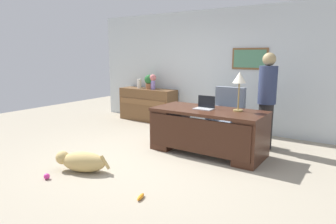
{
  "coord_description": "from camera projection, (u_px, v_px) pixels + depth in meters",
  "views": [
    {
      "loc": [
        2.82,
        -3.77,
        1.71
      ],
      "look_at": [
        0.07,
        0.3,
        0.75
      ],
      "focal_mm": 31.85,
      "sensor_mm": 36.0,
      "label": 1
    }
  ],
  "objects": [
    {
      "name": "ground_plane",
      "position": [
        154.0,
        159.0,
        4.94
      ],
      "size": [
        12.0,
        12.0,
        0.0
      ],
      "primitive_type": "plane",
      "color": "#9E937F"
    },
    {
      "name": "back_wall",
      "position": [
        222.0,
        70.0,
        6.8
      ],
      "size": [
        7.0,
        0.16,
        2.7
      ],
      "color": "silver",
      "rests_on": "ground_plane"
    },
    {
      "name": "desk",
      "position": [
        207.0,
        130.0,
        5.16
      ],
      "size": [
        1.92,
        0.89,
        0.77
      ],
      "color": "#422316",
      "rests_on": "ground_plane"
    },
    {
      "name": "credenza",
      "position": [
        148.0,
        105.0,
        7.72
      ],
      "size": [
        1.54,
        0.5,
        0.83
      ],
      "color": "brown",
      "rests_on": "ground_plane"
    },
    {
      "name": "armchair",
      "position": [
        226.0,
        117.0,
        5.88
      ],
      "size": [
        0.6,
        0.59,
        1.06
      ],
      "color": "slate",
      "rests_on": "ground_plane"
    },
    {
      "name": "person_standing",
      "position": [
        267.0,
        100.0,
        5.33
      ],
      "size": [
        0.32,
        0.32,
        1.73
      ],
      "color": "#262323",
      "rests_on": "ground_plane"
    },
    {
      "name": "dog_lying",
      "position": [
        81.0,
        161.0,
        4.39
      ],
      "size": [
        0.81,
        0.53,
        0.3
      ],
      "color": "tan",
      "rests_on": "ground_plane"
    },
    {
      "name": "laptop",
      "position": [
        205.0,
        106.0,
        5.17
      ],
      "size": [
        0.32,
        0.22,
        0.22
      ],
      "color": "#B2B5BA",
      "rests_on": "desk"
    },
    {
      "name": "desk_lamp",
      "position": [
        239.0,
        80.0,
        4.88
      ],
      "size": [
        0.22,
        0.22,
        0.65
      ],
      "color": "#9E8447",
      "rests_on": "desk"
    },
    {
      "name": "vase_with_flowers",
      "position": [
        153.0,
        80.0,
        7.51
      ],
      "size": [
        0.17,
        0.17,
        0.37
      ],
      "color": "#9583D6",
      "rests_on": "credenza"
    },
    {
      "name": "vase_empty",
      "position": [
        139.0,
        84.0,
        7.77
      ],
      "size": [
        0.11,
        0.11,
        0.24
      ],
      "primitive_type": "cylinder",
      "color": "silver",
      "rests_on": "credenza"
    },
    {
      "name": "potted_plant",
      "position": [
        149.0,
        81.0,
        7.58
      ],
      "size": [
        0.24,
        0.24,
        0.36
      ],
      "color": "brown",
      "rests_on": "credenza"
    },
    {
      "name": "dog_toy_ball",
      "position": [
        47.0,
        176.0,
        4.13
      ],
      "size": [
        0.08,
        0.08,
        0.08
      ],
      "primitive_type": "sphere",
      "color": "#D8338C",
      "rests_on": "ground_plane"
    },
    {
      "name": "dog_toy_bone",
      "position": [
        141.0,
        197.0,
        3.57
      ],
      "size": [
        0.1,
        0.18,
        0.05
      ],
      "primitive_type": "ellipsoid",
      "rotation": [
        0.0,
        0.0,
        1.85
      ],
      "color": "orange",
      "rests_on": "ground_plane"
    }
  ]
}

